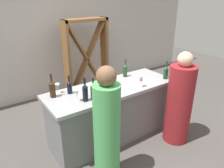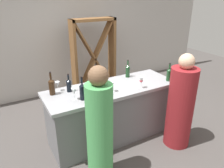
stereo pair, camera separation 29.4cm
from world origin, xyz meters
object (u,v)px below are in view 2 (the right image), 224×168
wine_glass_far_left (57,84)px  person_center_guest (180,106)px  wine_bottle_leftmost_amber_brown (52,86)px  wine_bottle_far_right_olive_green (169,74)px  person_left_guest (100,131)px  wine_glass_near_left (141,80)px  wine_bottle_second_right_olive_green (91,90)px  wine_rack (94,58)px  wine_glass_near_center (112,85)px  wine_glass_near_right (74,92)px  wine_bottle_center_near_black (82,91)px  wine_bottle_second_left_near_black (69,85)px  wine_bottle_rightmost_olive_green (128,71)px

wine_glass_far_left → person_center_guest: 1.86m
wine_bottle_leftmost_amber_brown → wine_bottle_far_right_olive_green: size_ratio=1.13×
person_left_guest → person_center_guest: (1.37, 0.04, -0.05)m
wine_glass_near_left → person_left_guest: bearing=-154.3°
wine_bottle_leftmost_amber_brown → wine_bottle_second_right_olive_green: wine_bottle_leftmost_amber_brown is taller
wine_rack → wine_bottle_second_right_olive_green: wine_rack is taller
wine_glass_near_center → wine_glass_near_right: (-0.56, 0.04, 0.01)m
wine_bottle_second_right_olive_green → person_center_guest: bearing=-21.2°
person_left_guest → wine_bottle_far_right_olive_green: bearing=-63.1°
wine_bottle_center_near_black → wine_glass_near_right: bearing=151.9°
wine_bottle_second_left_near_black → wine_bottle_second_right_olive_green: size_ratio=0.93×
wine_glass_near_center → wine_glass_far_left: size_ratio=1.04×
wine_glass_near_center → person_center_guest: bearing=-29.4°
wine_bottle_center_near_black → wine_bottle_second_right_olive_green: size_ratio=1.13×
wine_bottle_second_left_near_black → wine_bottle_center_near_black: bearing=-77.8°
wine_bottle_center_near_black → person_left_guest: 0.61m
wine_rack → wine_glass_near_left: size_ratio=9.84×
wine_bottle_second_right_olive_green → wine_glass_near_left: (0.79, -0.07, 0.01)m
wine_bottle_second_left_near_black → wine_glass_near_right: size_ratio=1.62×
wine_bottle_far_right_olive_green → wine_glass_far_left: size_ratio=2.03×
wine_glass_near_center → wine_bottle_second_left_near_black: bearing=149.4°
wine_bottle_far_right_olive_green → wine_glass_near_center: wine_bottle_far_right_olive_green is taller
wine_bottle_rightmost_olive_green → person_left_guest: person_left_guest is taller
wine_bottle_second_right_olive_green → wine_glass_near_right: bearing=165.3°
wine_bottle_second_left_near_black → wine_glass_near_left: (0.99, -0.41, 0.02)m
wine_bottle_center_near_black → wine_bottle_rightmost_olive_green: 1.07m
wine_bottle_leftmost_amber_brown → wine_rack: bearing=47.6°
wine_bottle_second_right_olive_green → wine_glass_near_left: wine_bottle_second_right_olive_green is taller
wine_rack → wine_bottle_second_right_olive_green: bearing=-116.2°
wine_bottle_center_near_black → wine_bottle_rightmost_olive_green: bearing=22.4°
wine_glass_near_center → person_left_guest: bearing=-131.4°
wine_bottle_rightmost_olive_green → wine_glass_near_center: (-0.53, -0.39, -0.00)m
wine_bottle_second_left_near_black → wine_bottle_far_right_olive_green: (1.55, -0.39, 0.01)m
wine_bottle_far_right_olive_green → wine_glass_near_right: wine_bottle_far_right_olive_green is taller
wine_bottle_leftmost_amber_brown → wine_glass_near_left: wine_bottle_leftmost_amber_brown is taller
wine_bottle_rightmost_olive_green → person_left_guest: (-1.00, -0.93, -0.30)m
wine_glass_near_right → person_left_guest: (0.09, -0.58, -0.30)m
wine_rack → wine_bottle_leftmost_amber_brown: size_ratio=5.18×
wine_bottle_second_right_olive_green → wine_glass_far_left: size_ratio=2.00×
wine_bottle_rightmost_olive_green → wine_bottle_leftmost_amber_brown: bearing=-177.8°
wine_glass_near_right → person_left_guest: person_left_guest is taller
wine_bottle_leftmost_amber_brown → wine_bottle_second_left_near_black: bearing=-5.9°
wine_bottle_rightmost_olive_green → person_left_guest: bearing=-137.1°
wine_glass_near_left → wine_bottle_second_right_olive_green: bearing=174.7°
wine_rack → wine_glass_near_center: bearing=-107.1°
person_center_guest → wine_bottle_center_near_black: bearing=56.5°
wine_bottle_center_near_black → wine_glass_near_left: (0.91, -0.08, -0.00)m
wine_glass_far_left → wine_rack: bearing=48.3°
wine_glass_far_left → wine_bottle_second_left_near_black: bearing=-36.0°
wine_rack → wine_glass_near_center: size_ratio=11.33×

